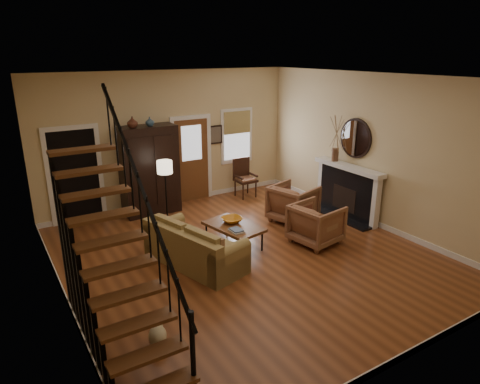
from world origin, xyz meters
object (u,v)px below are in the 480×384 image
sofa (195,245)px  side_chair (246,178)px  armoire (149,170)px  armchair_right (293,203)px  floor_lamp (166,193)px  armchair_left (316,224)px  coffee_table (234,236)px

sofa → side_chair: 3.91m
armoire → armchair_right: bearing=-41.1°
sofa → floor_lamp: bearing=65.9°
armchair_left → floor_lamp: (-2.17, 2.52, 0.32)m
armoire → floor_lamp: size_ratio=1.44×
sofa → side_chair: bearing=28.3°
coffee_table → floor_lamp: 1.98m
side_chair → armoire: bearing=175.5°
armchair_left → side_chair: side_chair is taller
coffee_table → armchair_left: 1.68m
sofa → coffee_table: size_ratio=1.65×
armoire → armchair_left: bearing=-56.9°
coffee_table → side_chair: (1.85, 2.47, 0.28)m
side_chair → floor_lamp: bearing=-165.0°
sofa → side_chair: size_ratio=1.94×
armoire → floor_lamp: (0.04, -0.87, -0.32)m
floor_lamp → side_chair: floor_lamp is taller
sofa → armchair_left: armchair_left is taller
armchair_right → armoire: bearing=32.7°
sofa → armchair_right: armchair_right is taller
armoire → floor_lamp: armoire is taller
armoire → armchair_right: (2.55, -2.22, -0.62)m
sofa → armchair_left: bearing=-26.5°
armchair_left → floor_lamp: floor_lamp is taller
side_chair → sofa: bearing=-136.0°
coffee_table → floor_lamp: size_ratio=0.82×
armchair_right → floor_lamp: (-2.51, 1.35, 0.30)m
sofa → floor_lamp: 2.10m
coffee_table → side_chair: size_ratio=1.17×
armchair_left → side_chair: (0.34, 3.19, 0.10)m
sofa → armchair_left: (2.47, -0.47, 0.04)m
armchair_left → armchair_right: bearing=-25.5°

